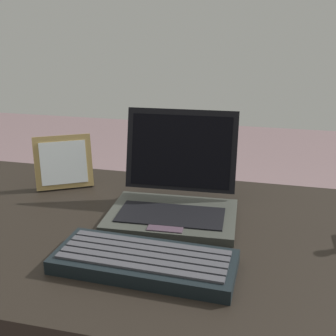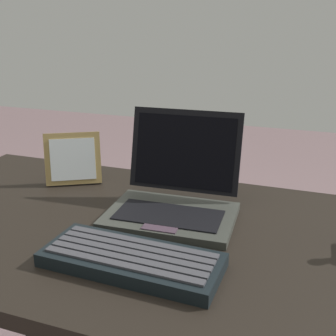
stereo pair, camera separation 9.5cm
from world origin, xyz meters
name	(u,v)px [view 1 (the left image)]	position (x,y,z in m)	size (l,w,h in m)	color
desk	(179,263)	(0.00, 0.00, 0.65)	(1.44, 0.67, 0.73)	black
laptop_front	(175,195)	(-0.03, 0.09, 0.77)	(0.30, 0.27, 0.23)	#32342E
external_keyboard	(144,261)	(-0.03, -0.15, 0.74)	(0.34, 0.15, 0.03)	black
photo_frame	(64,162)	(-0.36, 0.18, 0.80)	(0.15, 0.11, 0.14)	olive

